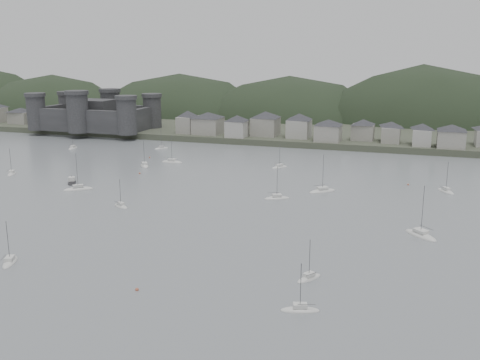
% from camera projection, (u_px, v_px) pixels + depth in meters
% --- Properties ---
extents(ground, '(900.00, 900.00, 0.00)m').
position_uv_depth(ground, '(109.00, 301.00, 98.82)').
color(ground, slate).
rests_on(ground, ground).
extents(far_shore_land, '(900.00, 250.00, 3.00)m').
position_uv_depth(far_shore_land, '(342.00, 117.00, 370.62)').
color(far_shore_land, '#383D2D').
rests_on(far_shore_land, ground).
extents(forested_ridge, '(851.55, 103.94, 102.57)m').
position_uv_depth(forested_ridge, '(343.00, 141.00, 348.44)').
color(forested_ridge, black).
rests_on(forested_ridge, ground).
extents(castle, '(66.00, 43.00, 20.00)m').
position_uv_depth(castle, '(95.00, 114.00, 299.41)').
color(castle, '#2E2E30').
rests_on(castle, far_shore_land).
extents(waterfront_town, '(451.48, 28.46, 12.92)m').
position_uv_depth(waterfront_town, '(418.00, 132.00, 250.27)').
color(waterfront_town, gray).
rests_on(waterfront_town, far_shore_land).
extents(sailboat_lead, '(9.13, 3.18, 12.35)m').
position_uv_depth(sailboat_lead, '(172.00, 162.00, 223.45)').
color(sailboat_lead, silver).
rests_on(sailboat_lead, ground).
extents(moored_fleet, '(257.53, 174.24, 13.81)m').
position_uv_depth(moored_fleet, '(229.00, 211.00, 154.59)').
color(moored_fleet, silver).
rests_on(moored_fleet, ground).
extents(motor_launch_far, '(5.90, 7.92, 3.81)m').
position_uv_depth(motor_launch_far, '(72.00, 182.00, 188.04)').
color(motor_launch_far, black).
rests_on(motor_launch_far, ground).
extents(mooring_buoys, '(150.15, 120.94, 0.70)m').
position_uv_depth(mooring_buoys, '(269.00, 195.00, 171.53)').
color(mooring_buoys, '#B1573B').
rests_on(mooring_buoys, ground).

